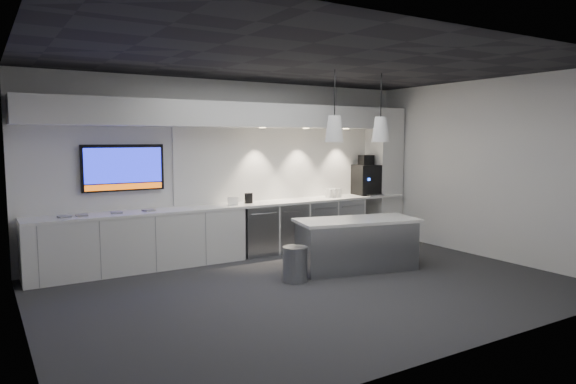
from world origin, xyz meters
TOP-DOWN VIEW (x-y plane):
  - floor at (0.00, 0.00)m, footprint 7.00×7.00m
  - ceiling at (0.00, 0.00)m, footprint 7.00×7.00m
  - wall_back at (0.00, 2.50)m, footprint 7.00×0.00m
  - wall_front at (0.00, -2.50)m, footprint 7.00×0.00m
  - wall_left at (-3.50, 0.00)m, footprint 0.00×7.00m
  - wall_right at (3.50, 0.00)m, footprint 0.00×7.00m
  - back_counter at (0.00, 2.17)m, footprint 6.80×0.65m
  - left_base_cabinets at (-1.75, 2.17)m, footprint 3.30×0.63m
  - fridge_unit_a at (0.25, 2.17)m, footprint 0.60×0.61m
  - fridge_unit_b at (0.88, 2.17)m, footprint 0.60×0.61m
  - fridge_unit_c at (1.51, 2.17)m, footprint 0.60×0.61m
  - fridge_unit_d at (2.14, 2.17)m, footprint 0.60×0.61m
  - backsplash at (1.20, 2.48)m, footprint 4.60×0.03m
  - soffit at (0.00, 2.20)m, footprint 6.90×0.60m
  - column at (3.20, 2.20)m, footprint 0.55×0.55m
  - wall_tv at (-1.90, 2.45)m, footprint 1.25×0.07m
  - island at (1.08, 0.43)m, footprint 1.99×1.19m
  - bin at (-0.07, 0.36)m, footprint 0.41×0.41m
  - coffee_machine at (2.74, 2.20)m, footprint 0.50×0.66m
  - sign_black at (0.12, 2.17)m, footprint 0.14×0.04m
  - sign_white at (-0.22, 2.08)m, footprint 0.18×0.04m
  - cup_cluster at (1.92, 2.16)m, footprint 0.30×0.19m
  - tray_a at (-2.82, 2.13)m, footprint 0.19×0.19m
  - tray_b at (-2.58, 2.14)m, footprint 0.17×0.17m
  - tray_c at (-2.09, 2.16)m, footprint 0.18×0.18m
  - tray_d at (-1.61, 2.15)m, footprint 0.20×0.20m
  - pendant_left at (0.64, 0.43)m, footprint 0.27×0.27m
  - pendant_right at (1.53, 0.43)m, footprint 0.27×0.27m

SIDE VIEW (x-z plane):
  - floor at x=0.00m, z-range 0.00..0.00m
  - bin at x=-0.07m, z-range 0.00..0.50m
  - island at x=1.08m, z-range 0.00..0.79m
  - fridge_unit_a at x=0.25m, z-range 0.00..0.85m
  - fridge_unit_b at x=0.88m, z-range 0.00..0.85m
  - fridge_unit_c at x=1.51m, z-range 0.00..0.85m
  - fridge_unit_d at x=2.14m, z-range 0.00..0.85m
  - left_base_cabinets at x=-1.75m, z-range 0.00..0.86m
  - back_counter at x=0.00m, z-range 0.86..0.90m
  - tray_a at x=-2.82m, z-range 0.90..0.92m
  - tray_b at x=-2.58m, z-range 0.90..0.92m
  - tray_c at x=-2.09m, z-range 0.90..0.92m
  - tray_d at x=-1.61m, z-range 0.90..0.92m
  - sign_white at x=-0.22m, z-range 0.90..1.04m
  - cup_cluster at x=1.92m, z-range 0.90..1.06m
  - sign_black at x=0.12m, z-range 0.90..1.08m
  - coffee_machine at x=2.74m, z-range 0.83..1.61m
  - column at x=3.20m, z-range 0.00..2.60m
  - wall_back at x=0.00m, z-range -2.00..5.00m
  - wall_front at x=0.00m, z-range -2.00..5.00m
  - wall_left at x=-3.50m, z-range -2.00..5.00m
  - wall_right at x=3.50m, z-range -2.00..5.00m
  - backsplash at x=1.20m, z-range 0.90..2.20m
  - wall_tv at x=-1.90m, z-range 1.20..1.92m
  - pendant_left at x=0.64m, z-range 1.61..2.70m
  - pendant_right at x=1.53m, z-range 1.61..2.70m
  - soffit at x=0.00m, z-range 2.20..2.60m
  - ceiling at x=0.00m, z-range 3.00..3.00m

